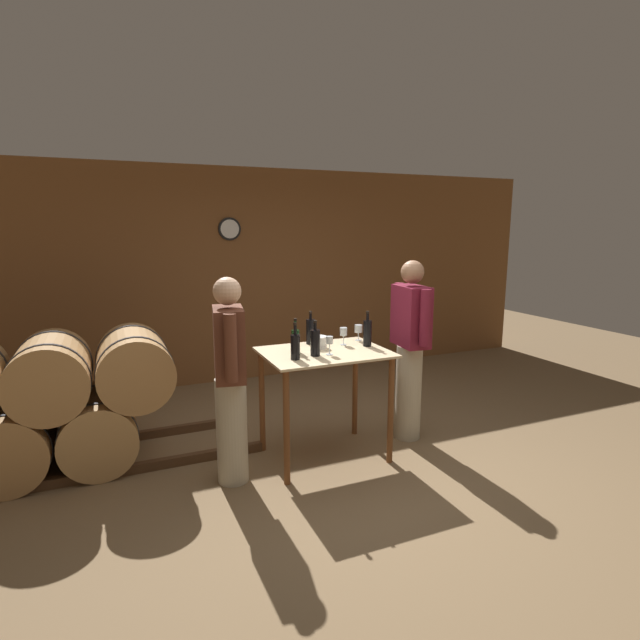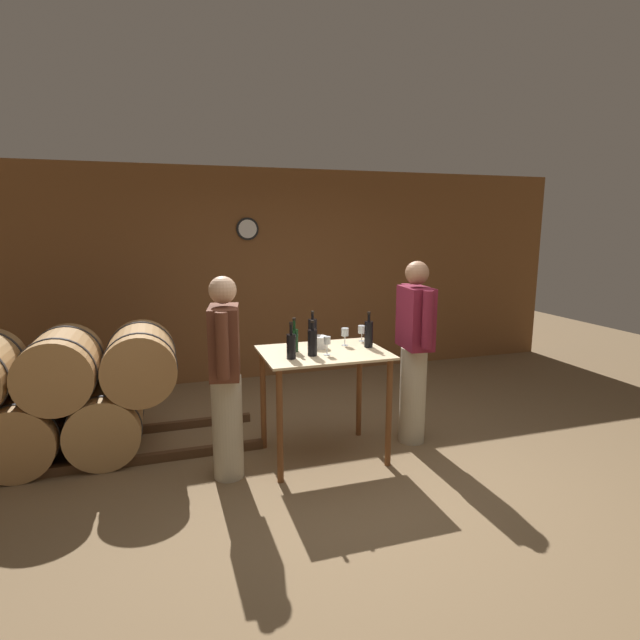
{
  "view_description": "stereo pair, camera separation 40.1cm",
  "coord_description": "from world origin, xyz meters",
  "px_view_note": "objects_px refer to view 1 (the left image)",
  "views": [
    {
      "loc": [
        -1.76,
        -3.31,
        1.98
      ],
      "look_at": [
        -0.12,
        0.52,
        1.19
      ],
      "focal_mm": 28.0,
      "sensor_mm": 36.0,
      "label": 1
    },
    {
      "loc": [
        -1.39,
        -3.45,
        1.98
      ],
      "look_at": [
        -0.12,
        0.52,
        1.19
      ],
      "focal_mm": 28.0,
      "sensor_mm": 36.0,
      "label": 2
    }
  ],
  "objects_px": {
    "wine_bottle_center": "(315,342)",
    "person_visitor_with_scarf": "(230,377)",
    "person_host": "(410,346)",
    "wine_bottle_right": "(311,331)",
    "wine_glass_near_left": "(330,341)",
    "wine_bottle_left": "(295,340)",
    "wine_glass_near_center": "(343,332)",
    "ice_bucket": "(319,342)",
    "wine_bottle_far_left": "(295,346)",
    "wine_bottle_far_right": "(367,332)",
    "wine_glass_near_right": "(358,329)"
  },
  "relations": [
    {
      "from": "wine_bottle_far_left",
      "to": "wine_bottle_center",
      "type": "height_order",
      "value": "wine_bottle_far_left"
    },
    {
      "from": "wine_bottle_center",
      "to": "person_visitor_with_scarf",
      "type": "xyz_separation_m",
      "value": [
        -0.7,
        -0.0,
        -0.21
      ]
    },
    {
      "from": "wine_bottle_right",
      "to": "wine_bottle_far_right",
      "type": "bearing_deg",
      "value": -32.84
    },
    {
      "from": "wine_glass_near_center",
      "to": "ice_bucket",
      "type": "distance_m",
      "value": 0.25
    },
    {
      "from": "wine_bottle_center",
      "to": "person_host",
      "type": "relative_size",
      "value": 0.17
    },
    {
      "from": "wine_bottle_far_right",
      "to": "wine_glass_near_left",
      "type": "distance_m",
      "value": 0.45
    },
    {
      "from": "wine_bottle_center",
      "to": "ice_bucket",
      "type": "xyz_separation_m",
      "value": [
        0.13,
        0.23,
        -0.06
      ]
    },
    {
      "from": "wine_glass_near_center",
      "to": "person_visitor_with_scarf",
      "type": "relative_size",
      "value": 0.1
    },
    {
      "from": "wine_bottle_left",
      "to": "person_host",
      "type": "distance_m",
      "value": 1.13
    },
    {
      "from": "person_visitor_with_scarf",
      "to": "wine_bottle_right",
      "type": "bearing_deg",
      "value": 25.99
    },
    {
      "from": "wine_bottle_far_left",
      "to": "wine_bottle_right",
      "type": "xyz_separation_m",
      "value": [
        0.31,
        0.44,
        0.01
      ]
    },
    {
      "from": "wine_bottle_far_right",
      "to": "person_visitor_with_scarf",
      "type": "distance_m",
      "value": 1.28
    },
    {
      "from": "wine_bottle_right",
      "to": "person_host",
      "type": "xyz_separation_m",
      "value": [
        0.89,
        -0.24,
        -0.17
      ]
    },
    {
      "from": "wine_bottle_far_left",
      "to": "person_visitor_with_scarf",
      "type": "height_order",
      "value": "person_visitor_with_scarf"
    },
    {
      "from": "wine_bottle_far_left",
      "to": "wine_bottle_right",
      "type": "relative_size",
      "value": 1.01
    },
    {
      "from": "person_visitor_with_scarf",
      "to": "wine_glass_near_center",
      "type": "bearing_deg",
      "value": 12.94
    },
    {
      "from": "ice_bucket",
      "to": "person_visitor_with_scarf",
      "type": "bearing_deg",
      "value": -164.47
    },
    {
      "from": "ice_bucket",
      "to": "wine_bottle_far_right",
      "type": "bearing_deg",
      "value": -13.8
    },
    {
      "from": "person_visitor_with_scarf",
      "to": "wine_bottle_left",
      "type": "bearing_deg",
      "value": 16.49
    },
    {
      "from": "wine_glass_near_left",
      "to": "wine_glass_near_center",
      "type": "bearing_deg",
      "value": 46.01
    },
    {
      "from": "wine_bottle_center",
      "to": "person_visitor_with_scarf",
      "type": "height_order",
      "value": "person_visitor_with_scarf"
    },
    {
      "from": "wine_bottle_left",
      "to": "wine_glass_near_center",
      "type": "xyz_separation_m",
      "value": [
        0.48,
        0.07,
        0.01
      ]
    },
    {
      "from": "wine_bottle_center",
      "to": "wine_bottle_far_right",
      "type": "xyz_separation_m",
      "value": [
        0.55,
        0.13,
        0.01
      ]
    },
    {
      "from": "wine_bottle_center",
      "to": "person_visitor_with_scarf",
      "type": "relative_size",
      "value": 0.18
    },
    {
      "from": "wine_bottle_left",
      "to": "wine_bottle_center",
      "type": "height_order",
      "value": "wine_bottle_center"
    },
    {
      "from": "wine_bottle_right",
      "to": "wine_glass_near_left",
      "type": "height_order",
      "value": "wine_bottle_right"
    },
    {
      "from": "person_visitor_with_scarf",
      "to": "person_host",
      "type": "bearing_deg",
      "value": 5.29
    },
    {
      "from": "wine_glass_near_left",
      "to": "wine_glass_near_center",
      "type": "xyz_separation_m",
      "value": [
        0.25,
        0.26,
        0.0
      ]
    },
    {
      "from": "wine_glass_near_left",
      "to": "ice_bucket",
      "type": "height_order",
      "value": "wine_glass_near_left"
    },
    {
      "from": "wine_bottle_left",
      "to": "wine_bottle_right",
      "type": "height_order",
      "value": "wine_bottle_right"
    },
    {
      "from": "wine_bottle_center",
      "to": "person_visitor_with_scarf",
      "type": "distance_m",
      "value": 0.73
    },
    {
      "from": "wine_glass_near_center",
      "to": "wine_glass_near_right",
      "type": "relative_size",
      "value": 1.08
    },
    {
      "from": "wine_bottle_far_left",
      "to": "person_host",
      "type": "bearing_deg",
      "value": 9.46
    },
    {
      "from": "wine_bottle_left",
      "to": "wine_glass_near_center",
      "type": "distance_m",
      "value": 0.48
    },
    {
      "from": "wine_bottle_center",
      "to": "wine_glass_near_center",
      "type": "relative_size",
      "value": 1.87
    },
    {
      "from": "wine_bottle_far_left",
      "to": "wine_bottle_right",
      "type": "bearing_deg",
      "value": 55.0
    },
    {
      "from": "wine_bottle_far_right",
      "to": "person_visitor_with_scarf",
      "type": "bearing_deg",
      "value": -174.13
    },
    {
      "from": "wine_glass_near_right",
      "to": "ice_bucket",
      "type": "distance_m",
      "value": 0.47
    },
    {
      "from": "wine_glass_near_center",
      "to": "person_visitor_with_scarf",
      "type": "xyz_separation_m",
      "value": [
        -1.08,
        -0.25,
        -0.21
      ]
    },
    {
      "from": "wine_bottle_center",
      "to": "wine_glass_near_right",
      "type": "xyz_separation_m",
      "value": [
        0.58,
        0.35,
        -0.01
      ]
    },
    {
      "from": "person_host",
      "to": "person_visitor_with_scarf",
      "type": "height_order",
      "value": "person_host"
    },
    {
      "from": "wine_glass_near_center",
      "to": "wine_bottle_far_right",
      "type": "bearing_deg",
      "value": -34.28
    },
    {
      "from": "wine_bottle_center",
      "to": "wine_glass_near_right",
      "type": "height_order",
      "value": "wine_bottle_center"
    },
    {
      "from": "wine_bottle_left",
      "to": "wine_glass_near_left",
      "type": "height_order",
      "value": "wine_bottle_left"
    },
    {
      "from": "wine_bottle_far_left",
      "to": "wine_glass_near_right",
      "type": "xyz_separation_m",
      "value": [
        0.77,
        0.39,
        -0.0
      ]
    },
    {
      "from": "wine_bottle_right",
      "to": "ice_bucket",
      "type": "height_order",
      "value": "wine_bottle_right"
    },
    {
      "from": "wine_bottle_far_left",
      "to": "person_host",
      "type": "xyz_separation_m",
      "value": [
        1.2,
        0.2,
        -0.16
      ]
    },
    {
      "from": "wine_bottle_far_right",
      "to": "ice_bucket",
      "type": "distance_m",
      "value": 0.44
    },
    {
      "from": "wine_bottle_left",
      "to": "wine_bottle_far_right",
      "type": "distance_m",
      "value": 0.66
    },
    {
      "from": "wine_bottle_far_left",
      "to": "ice_bucket",
      "type": "height_order",
      "value": "wine_bottle_far_left"
    }
  ]
}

